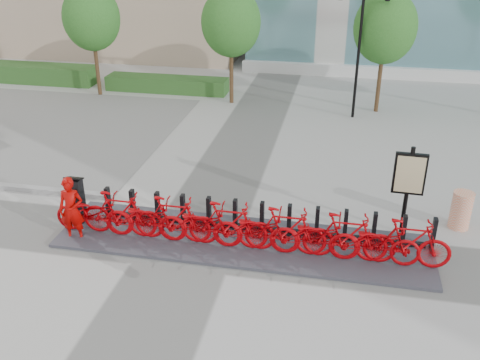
% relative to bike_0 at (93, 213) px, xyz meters
% --- Properties ---
extents(ground, '(120.00, 120.00, 0.00)m').
position_rel_bike_0_xyz_m(ground, '(2.60, 0.05, -0.63)').
color(ground, '#A7A7A7').
extents(gravel_patch, '(14.00, 14.00, 0.00)m').
position_rel_bike_0_xyz_m(gravel_patch, '(-7.40, 7.05, -0.63)').
color(gravel_patch, slate).
rests_on(gravel_patch, ground).
extents(hedge_a, '(10.00, 1.40, 0.90)m').
position_rel_bike_0_xyz_m(hedge_a, '(-11.40, 13.55, -0.18)').
color(hedge_a, '#2F662A').
rests_on(hedge_a, ground).
extents(hedge_b, '(6.00, 1.20, 0.70)m').
position_rel_bike_0_xyz_m(hedge_b, '(-2.40, 13.25, -0.28)').
color(hedge_b, '#2F662A').
rests_on(hedge_b, ground).
extents(tree_0, '(2.60, 2.60, 5.10)m').
position_rel_bike_0_xyz_m(tree_0, '(-5.40, 12.05, 2.96)').
color(tree_0, brown).
rests_on(tree_0, ground).
extents(tree_1, '(2.60, 2.60, 5.10)m').
position_rel_bike_0_xyz_m(tree_1, '(1.10, 12.05, 2.96)').
color(tree_1, brown).
rests_on(tree_1, ground).
extents(tree_2, '(2.60, 2.60, 5.10)m').
position_rel_bike_0_xyz_m(tree_2, '(7.60, 12.05, 2.96)').
color(tree_2, brown).
rests_on(tree_2, ground).
extents(streetlamp, '(2.00, 0.20, 5.00)m').
position_rel_bike_0_xyz_m(streetlamp, '(6.60, 11.05, 2.50)').
color(streetlamp, black).
rests_on(streetlamp, ground).
extents(dock_pad, '(9.60, 2.40, 0.08)m').
position_rel_bike_0_xyz_m(dock_pad, '(3.90, 0.35, -0.59)').
color(dock_pad, '#3B3B45').
rests_on(dock_pad, ground).
extents(dock_rail_posts, '(8.74, 0.50, 0.85)m').
position_rel_bike_0_xyz_m(dock_rail_posts, '(4.32, 0.82, -0.13)').
color(dock_rail_posts, black).
rests_on(dock_rail_posts, dock_pad).
extents(bike_0, '(2.09, 0.73, 1.10)m').
position_rel_bike_0_xyz_m(bike_0, '(0.00, 0.00, 0.00)').
color(bike_0, '#A10006').
rests_on(bike_0, dock_pad).
extents(bike_1, '(2.03, 0.57, 1.22)m').
position_rel_bike_0_xyz_m(bike_1, '(0.72, 0.00, 0.06)').
color(bike_1, '#A10006').
rests_on(bike_1, dock_pad).
extents(bike_2, '(2.09, 0.73, 1.10)m').
position_rel_bike_0_xyz_m(bike_2, '(1.44, 0.00, 0.00)').
color(bike_2, '#A10006').
rests_on(bike_2, dock_pad).
extents(bike_3, '(2.03, 0.57, 1.22)m').
position_rel_bike_0_xyz_m(bike_3, '(2.16, 0.00, 0.06)').
color(bike_3, '#A10006').
rests_on(bike_3, dock_pad).
extents(bike_4, '(2.09, 0.73, 1.10)m').
position_rel_bike_0_xyz_m(bike_4, '(2.88, 0.00, 0.00)').
color(bike_4, '#A10006').
rests_on(bike_4, dock_pad).
extents(bike_5, '(2.03, 0.57, 1.22)m').
position_rel_bike_0_xyz_m(bike_5, '(3.60, 0.00, 0.06)').
color(bike_5, '#A10006').
rests_on(bike_5, dock_pad).
extents(bike_6, '(2.09, 0.73, 1.10)m').
position_rel_bike_0_xyz_m(bike_6, '(4.32, 0.00, 0.00)').
color(bike_6, '#A10006').
rests_on(bike_6, dock_pad).
extents(bike_7, '(2.03, 0.57, 1.22)m').
position_rel_bike_0_xyz_m(bike_7, '(5.04, 0.00, 0.06)').
color(bike_7, '#A10006').
rests_on(bike_7, dock_pad).
extents(bike_8, '(2.09, 0.73, 1.10)m').
position_rel_bike_0_xyz_m(bike_8, '(5.76, 0.00, 0.00)').
color(bike_8, '#A10006').
rests_on(bike_8, dock_pad).
extents(bike_9, '(2.03, 0.57, 1.22)m').
position_rel_bike_0_xyz_m(bike_9, '(6.48, 0.00, 0.06)').
color(bike_9, '#A10006').
rests_on(bike_9, dock_pad).
extents(bike_10, '(2.09, 0.73, 1.10)m').
position_rel_bike_0_xyz_m(bike_10, '(7.20, 0.00, 0.00)').
color(bike_10, '#A10006').
rests_on(bike_10, dock_pad).
extents(bike_11, '(2.03, 0.57, 1.22)m').
position_rel_bike_0_xyz_m(bike_11, '(7.92, 0.00, 0.06)').
color(bike_11, '#A10006').
rests_on(bike_11, dock_pad).
extents(kiosk, '(0.42, 0.35, 1.37)m').
position_rel_bike_0_xyz_m(kiosk, '(-0.68, 0.45, 0.11)').
color(kiosk, black).
rests_on(kiosk, dock_pad).
extents(worker_red, '(0.69, 0.50, 1.76)m').
position_rel_bike_0_xyz_m(worker_red, '(-0.39, -0.36, 0.25)').
color(worker_red, '#A20301').
rests_on(worker_red, ground).
extents(construction_barrel, '(0.71, 0.71, 1.05)m').
position_rel_bike_0_xyz_m(construction_barrel, '(9.50, 2.26, -0.11)').
color(construction_barrel, orange).
rests_on(construction_barrel, ground).
extents(map_sign, '(0.81, 0.16, 2.46)m').
position_rel_bike_0_xyz_m(map_sign, '(7.96, 1.66, 1.00)').
color(map_sign, black).
rests_on(map_sign, ground).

